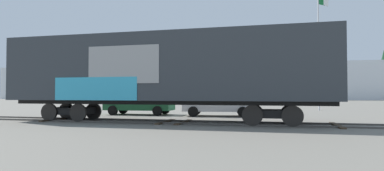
# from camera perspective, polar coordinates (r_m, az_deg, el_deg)

# --- Properties ---
(ground_plane) EXTENTS (260.00, 260.00, 0.00)m
(ground_plane) POSITION_cam_1_polar(r_m,az_deg,el_deg) (15.58, -2.59, -6.74)
(ground_plane) COLOR slate
(track) EXTENTS (60.02, 3.29, 0.08)m
(track) POSITION_cam_1_polar(r_m,az_deg,el_deg) (15.54, -2.42, -6.60)
(track) COLOR #4C4742
(track) RESTS_ON ground_plane
(freight_car) EXTENTS (16.21, 3.34, 4.55)m
(freight_car) POSITION_cam_1_polar(r_m,az_deg,el_deg) (15.75, -5.08, 2.89)
(freight_car) COLOR #33383D
(freight_car) RESTS_ON ground_plane
(flagpole) EXTENTS (1.12, 1.08, 10.17)m
(flagpole) POSITION_cam_1_polar(r_m,az_deg,el_deg) (29.52, 22.19, 8.07)
(flagpole) COLOR silver
(flagpole) RESTS_ON ground_plane
(hillside) EXTENTS (139.91, 33.87, 12.94)m
(hillside) POSITION_cam_1_polar(r_m,az_deg,el_deg) (94.69, 9.73, 0.38)
(hillside) COLOR silver
(hillside) RESTS_ON ground_plane
(parked_car_green) EXTENTS (4.59, 1.89, 1.56)m
(parked_car_green) POSITION_cam_1_polar(r_m,az_deg,el_deg) (21.73, -9.54, -3.15)
(parked_car_green) COLOR #1E5933
(parked_car_green) RESTS_ON ground_plane
(parked_car_white) EXTENTS (4.60, 2.32, 1.71)m
(parked_car_white) POSITION_cam_1_polar(r_m,az_deg,el_deg) (20.19, 4.59, -3.16)
(parked_car_white) COLOR silver
(parked_car_white) RESTS_ON ground_plane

